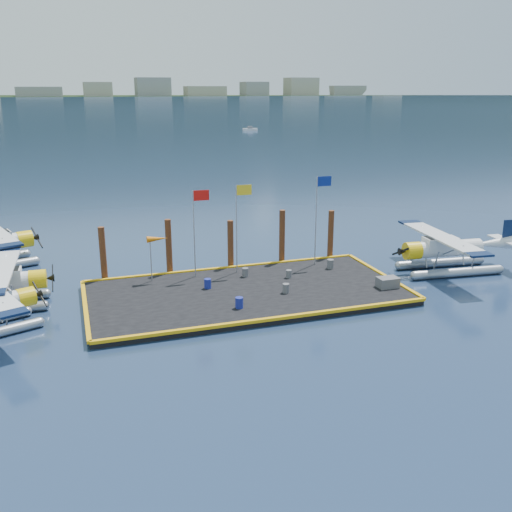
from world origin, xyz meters
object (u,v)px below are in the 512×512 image
Objects in this scene: flagpole_red at (197,220)px; piling_4 at (331,236)px; piling_2 at (231,246)px; seaplane_d at (445,251)px; drum_5 at (245,272)px; piling_1 at (169,249)px; drum_1 at (286,288)px; drum_0 at (208,284)px; windsock at (157,240)px; crate at (388,282)px; drum_2 at (289,274)px; drum_4 at (330,264)px; piling_0 at (103,256)px; flagpole_blue at (319,207)px; flagpole_yellow at (239,215)px; drum_3 at (239,303)px; piling_3 at (282,238)px.

flagpole_red is 1.50× the size of piling_4.
seaplane_d is at bearing -19.38° from piling_2.
drum_5 is 0.15× the size of piling_1.
piling_2 reaches higher than drum_1.
drum_0 is 5.20m from piling_2.
drum_0 is 4.57m from windsock.
crate is at bearing -31.58° from drum_5.
crate reaches higher than drum_1.
drum_2 is 0.82× the size of drum_4.
drum_4 is at bearing -6.05° from windsock.
piling_4 is (4.96, 3.90, 1.33)m from drum_2.
drum_2 is at bearing -17.95° from piling_0.
piling_2 is (-6.20, 1.60, -2.79)m from flagpole_blue.
flagpole_red is at bearing -150.20° from piling_2.
flagpole_yellow reaches higher than piling_1.
windsock is at bearing 85.57° from seaplane_d.
flagpole_yellow is at bearing 81.75° from seaplane_d.
piling_4 is at bearing 19.33° from drum_5.
piling_0 is (-15.66, 2.89, 1.27)m from drum_4.
piling_2 is at bearing 16.15° from windsock.
flagpole_red reaches higher than drum_0.
flagpole_yellow reaches higher than drum_5.
drum_5 is (3.04, 1.53, -0.01)m from drum_0.
piling_0 reaches higher than drum_3.
flagpole_yellow is at bearing 168.68° from drum_4.
drum_0 is 7.65m from piling_0.
drum_5 is at bearing -16.29° from piling_0.
drum_2 is 0.08× the size of flagpole_blue.
drum_1 is at bearing -47.94° from flagpole_red.
drum_3 is 7.62m from flagpole_red.
flagpole_red is (-0.03, 2.64, 3.68)m from drum_0.
drum_1 is at bearing -131.32° from flagpole_blue.
piling_1 is at bearing 150.41° from drum_5.
piling_3 reaches higher than drum_3.
windsock is at bearing -163.85° from piling_2.
flagpole_red reaches higher than piling_3.
piling_0 is 0.93× the size of piling_3.
drum_1 is 0.99× the size of drum_5.
drum_0 is at bearing 92.56° from seaplane_d.
seaplane_d is 19.85m from piling_1.
piling_3 is (13.00, 0.00, 0.15)m from piling_0.
piling_0 reaches higher than drum_4.
drum_0 is 0.48× the size of crate.
flagpole_red reaches higher than drum_3.
flagpole_blue is at bearing -8.51° from piling_1.
flagpole_red reaches higher than drum_5.
drum_2 is 0.90× the size of drum_5.
drum_0 is at bearing -123.13° from piling_2.
drum_2 is 0.13× the size of piling_3.
flagpole_blue reaches higher than flagpole_red.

